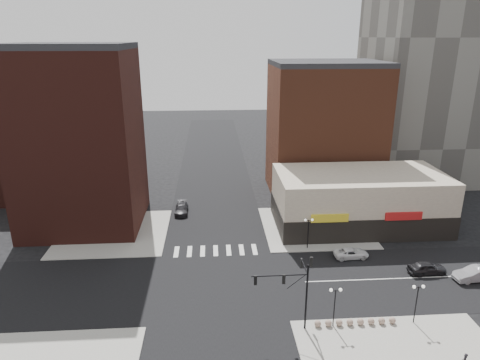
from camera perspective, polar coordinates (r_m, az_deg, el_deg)
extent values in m
plane|color=black|center=(49.66, -3.02, -13.84)|extent=(240.00, 240.00, 0.00)
cube|color=black|center=(49.65, -3.02, -13.83)|extent=(200.00, 14.00, 0.02)
cube|color=black|center=(49.65, -3.02, -13.83)|extent=(14.00, 200.00, 0.02)
cube|color=gray|center=(63.95, -16.44, -6.74)|extent=(15.00, 15.00, 0.12)
cube|color=gray|center=(64.08, 9.90, -6.16)|extent=(15.00, 15.00, 0.12)
cube|color=#3D1813|center=(64.79, -20.62, 4.84)|extent=(16.00, 15.00, 25.00)
cube|color=#3D1813|center=(84.81, -25.71, 2.69)|extent=(20.00, 18.00, 12.00)
cube|color=brown|center=(75.59, 11.08, 6.36)|extent=(18.00, 15.00, 22.00)
cube|color=beige|center=(64.83, 15.59, -2.52)|extent=(24.00, 12.00, 8.00)
cube|color=black|center=(65.67, 15.42, -4.39)|extent=(24.20, 12.20, 3.40)
cylinder|color=black|center=(41.75, 8.85, -15.28)|extent=(0.18, 0.18, 7.00)
cylinder|color=black|center=(39.95, 5.30, -12.56)|extent=(5.20, 0.11, 0.11)
cylinder|color=black|center=(40.59, 7.56, -13.28)|extent=(1.72, 0.06, 1.46)
cylinder|color=black|center=(41.68, 8.57, -11.29)|extent=(0.11, 3.00, 0.11)
cube|color=black|center=(39.90, 2.07, -13.21)|extent=(0.28, 0.18, 0.95)
sphere|color=red|center=(39.74, 2.08, -12.84)|extent=(0.16, 0.16, 0.16)
cube|color=black|center=(40.22, 5.86, -13.02)|extent=(0.28, 0.18, 0.95)
sphere|color=red|center=(40.07, 5.87, -12.65)|extent=(0.16, 0.16, 0.16)
cube|color=black|center=(42.98, 8.18, -10.89)|extent=(0.18, 0.28, 0.95)
sphere|color=red|center=(42.83, 8.20, -10.54)|extent=(0.16, 0.16, 0.16)
cube|color=black|center=(39.82, 9.48, -10.71)|extent=(0.28, 0.18, 0.95)
sphere|color=red|center=(39.68, 9.50, -10.33)|extent=(0.16, 0.16, 0.16)
cylinder|color=black|center=(43.33, 12.46, -16.33)|extent=(0.11, 0.11, 4.00)
cylinder|color=black|center=(42.29, 12.65, -14.22)|extent=(0.90, 0.06, 0.06)
sphere|color=white|center=(42.12, 12.05, -14.16)|extent=(0.32, 0.32, 0.32)
sphere|color=white|center=(42.36, 13.26, -14.05)|extent=(0.32, 0.32, 0.32)
cylinder|color=black|center=(46.07, 22.41, -15.12)|extent=(0.11, 0.11, 4.00)
cylinder|color=black|center=(45.08, 22.71, -13.10)|extent=(0.90, 0.06, 0.06)
sphere|color=white|center=(44.84, 22.20, -13.06)|extent=(0.32, 0.32, 0.32)
sphere|color=white|center=(45.23, 23.25, -12.92)|extent=(0.32, 0.32, 0.32)
cylinder|color=black|center=(56.94, 9.06, -7.12)|extent=(0.11, 0.11, 4.00)
cylinder|color=black|center=(56.14, 9.16, -5.37)|extent=(0.90, 0.06, 0.06)
sphere|color=white|center=(56.01, 8.71, -5.30)|extent=(0.32, 0.32, 0.32)
sphere|color=white|center=(56.20, 9.61, -5.26)|extent=(0.32, 0.32, 0.32)
sphere|color=gray|center=(43.95, 10.32, -18.31)|extent=(0.65, 0.65, 0.65)
sphere|color=gray|center=(44.19, 11.71, -18.18)|extent=(0.65, 0.65, 0.65)
sphere|color=gray|center=(44.46, 13.09, -18.03)|extent=(0.65, 0.65, 0.65)
sphere|color=gray|center=(44.75, 14.44, -17.88)|extent=(0.65, 0.65, 0.65)
sphere|color=gray|center=(45.07, 15.77, -17.72)|extent=(0.65, 0.65, 0.65)
sphere|color=gray|center=(45.41, 17.08, -17.56)|extent=(0.65, 0.65, 0.65)
sphere|color=gray|center=(45.76, 18.37, -17.38)|extent=(0.65, 0.65, 0.65)
sphere|color=gray|center=(46.14, 19.63, -17.21)|extent=(0.65, 0.65, 0.65)
imported|color=white|center=(56.57, 14.60, -9.42)|extent=(4.49, 2.25, 1.22)
imported|color=black|center=(55.87, 23.67, -10.69)|extent=(4.48, 1.94, 1.51)
imported|color=#9C9BA0|center=(56.85, 28.85, -10.93)|extent=(5.01, 2.15, 1.60)
imported|color=black|center=(68.37, -7.81, -3.82)|extent=(2.01, 4.93, 1.43)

